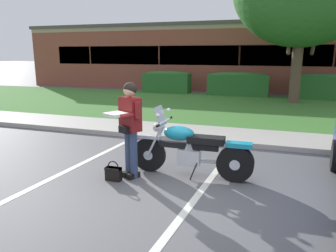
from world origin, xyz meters
name	(u,v)px	position (x,y,z in m)	size (l,w,h in m)	color
ground_plane	(174,188)	(0.00, 0.00, 0.00)	(140.00, 140.00, 0.00)	#565659
curb_strip	(209,141)	(0.00, 2.85, 0.06)	(60.00, 0.20, 0.12)	#ADA89E
concrete_walk	(215,134)	(0.00, 3.70, 0.04)	(60.00, 1.50, 0.08)	#ADA89E
grass_lawn	(236,107)	(0.00, 8.32, 0.03)	(60.00, 7.75, 0.06)	#3D752D
stall_stripe_0	(70,169)	(-2.16, 0.20, 0.00)	(0.12, 4.40, 0.01)	silver
stall_stripe_1	(204,187)	(0.46, 0.20, 0.00)	(0.12, 4.40, 0.01)	silver
motorcycle	(195,150)	(0.19, 0.64, 0.49)	(2.24, 0.82, 1.26)	black
rider_person	(129,123)	(-0.89, 0.22, 1.01)	(0.58, 0.67, 1.70)	black
handbag	(113,173)	(-1.11, -0.01, 0.14)	(0.28, 0.13, 0.36)	black
hedge_left	(167,82)	(-4.25, 12.09, 0.65)	(2.58, 0.90, 1.24)	#286028
hedge_center_left	(238,84)	(-0.37, 12.09, 0.65)	(3.05, 0.90, 1.24)	#286028
hedge_center_right	(320,86)	(3.50, 12.09, 0.65)	(2.58, 0.90, 1.24)	#286028
brick_building	(247,56)	(-0.53, 18.42, 1.98)	(27.94, 9.87, 3.95)	brown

